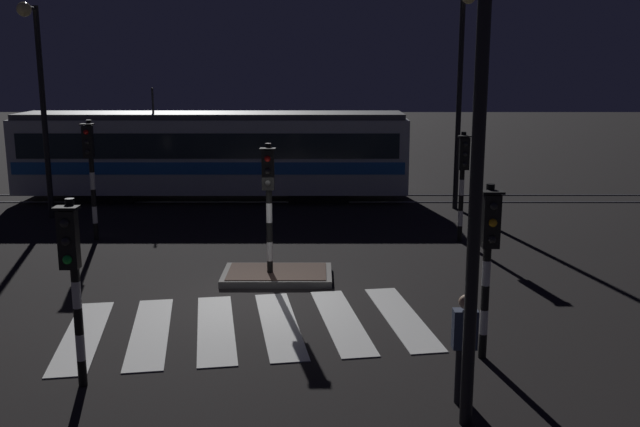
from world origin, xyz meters
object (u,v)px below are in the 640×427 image
object	(u,v)px
pedestrian_waiting_at_kerb	(463,348)
traffic_light_corner_near_right	(488,246)
street_lamp_trackside_right	(460,75)
street_lamp_near_kerb	(483,93)
traffic_light_corner_far_left	(89,162)
traffic_light_corner_far_right	(462,170)
tram	(212,153)
traffic_light_median_centre	(267,192)
street_lamp_trackside_left	(37,85)
traffic_light_kerb_mid_left	(71,266)

from	to	relation	value
pedestrian_waiting_at_kerb	traffic_light_corner_near_right	bearing A→B (deg)	66.63
street_lamp_trackside_right	street_lamp_near_kerb	distance (m)	15.59
traffic_light_corner_near_right	traffic_light_corner_far_left	xyz separation A→B (m)	(-9.36, 8.48, 0.26)
traffic_light_corner_far_right	pedestrian_waiting_at_kerb	bearing A→B (deg)	-100.76
street_lamp_trackside_right	tram	world-z (taller)	street_lamp_trackside_right
traffic_light_corner_far_right	street_lamp_near_kerb	size ratio (longest dim) A/B	0.43
traffic_light_corner_near_right	tram	bearing A→B (deg)	114.65
street_lamp_trackside_right	traffic_light_median_centre	bearing A→B (deg)	-125.73
traffic_light_corner_far_left	street_lamp_trackside_left	bearing A→B (deg)	129.99
traffic_light_corner_near_right	traffic_light_corner_far_left	bearing A→B (deg)	137.83
traffic_light_corner_far_right	street_lamp_trackside_left	distance (m)	13.53
traffic_light_median_centre	street_lamp_trackside_right	xyz separation A→B (m)	(5.96, 8.29, 2.49)
traffic_light_corner_far_right	pedestrian_waiting_at_kerb	size ratio (longest dim) A/B	1.85
street_lamp_near_kerb	traffic_light_corner_far_right	bearing A→B (deg)	79.74
street_lamp_near_kerb	tram	world-z (taller)	street_lamp_near_kerb
traffic_light_median_centre	pedestrian_waiting_at_kerb	bearing A→B (deg)	-61.56
traffic_light_median_centre	street_lamp_near_kerb	world-z (taller)	street_lamp_near_kerb
traffic_light_corner_far_left	traffic_light_corner_far_right	bearing A→B (deg)	-0.92
tram	pedestrian_waiting_at_kerb	distance (m)	17.63
traffic_light_corner_far_right	street_lamp_near_kerb	distance (m)	11.27
street_lamp_near_kerb	traffic_light_median_centre	bearing A→B (deg)	114.83
traffic_light_median_centre	traffic_light_kerb_mid_left	bearing A→B (deg)	-114.62
traffic_light_corner_far_left	street_lamp_near_kerb	distance (m)	14.14
traffic_light_corner_near_right	pedestrian_waiting_at_kerb	xyz separation A→B (m)	(-0.68, -1.58, -1.16)
traffic_light_kerb_mid_left	tram	size ratio (longest dim) A/B	0.21
traffic_light_corner_near_right	traffic_light_median_centre	size ratio (longest dim) A/B	0.95
traffic_light_corner_near_right	tram	xyz separation A→B (m)	(-6.85, 14.91, -0.29)
traffic_light_kerb_mid_left	traffic_light_corner_far_left	world-z (taller)	traffic_light_corner_far_left
traffic_light_corner_far_left	street_lamp_trackside_left	distance (m)	4.30
traffic_light_kerb_mid_left	traffic_light_median_centre	world-z (taller)	traffic_light_median_centre
traffic_light_kerb_mid_left	street_lamp_near_kerb	distance (m)	6.60
traffic_light_kerb_mid_left	traffic_light_median_centre	xyz separation A→B (m)	(2.61, 5.69, 0.14)
street_lamp_near_kerb	tram	bearing A→B (deg)	109.29
traffic_light_corner_far_left	street_lamp_trackside_right	world-z (taller)	street_lamp_trackside_right
street_lamp_trackside_left	traffic_light_corner_far_right	bearing A→B (deg)	-13.25
street_lamp_trackside_right	street_lamp_trackside_left	size ratio (longest dim) A/B	1.07
traffic_light_median_centre	street_lamp_trackside_left	world-z (taller)	street_lamp_trackside_left
traffic_light_corner_far_right	street_lamp_trackside_left	size ratio (longest dim) A/B	0.46
traffic_light_kerb_mid_left	traffic_light_corner_far_right	size ratio (longest dim) A/B	0.96
traffic_light_corner_far_left	tram	xyz separation A→B (m)	(2.52, 6.43, -0.55)
traffic_light_median_centre	street_lamp_trackside_right	size ratio (longest dim) A/B	0.44
traffic_light_corner_near_right	pedestrian_waiting_at_kerb	size ratio (longest dim) A/B	1.80
tram	street_lamp_trackside_left	bearing A→B (deg)	-144.33
traffic_light_corner_far_left	traffic_light_median_centre	distance (m)	6.61
traffic_light_corner_far_right	tram	bearing A→B (deg)	140.61
traffic_light_corner_far_right	traffic_light_corner_far_left	distance (m)	10.56
traffic_light_kerb_mid_left	traffic_light_corner_near_right	size ratio (longest dim) A/B	0.99
traffic_light_corner_far_right	traffic_light_median_centre	bearing A→B (deg)	-144.49
traffic_light_median_centre	tram	size ratio (longest dim) A/B	0.22
pedestrian_waiting_at_kerb	street_lamp_near_kerb	bearing A→B (deg)	-94.66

